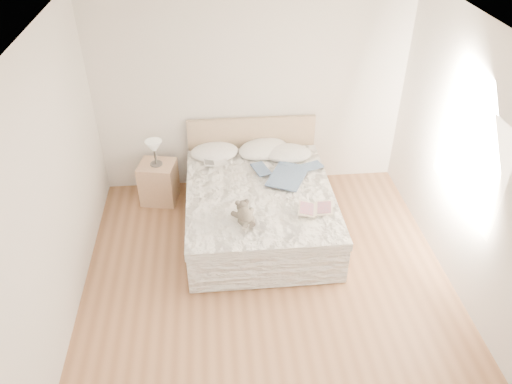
% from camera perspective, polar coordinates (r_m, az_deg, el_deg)
% --- Properties ---
extents(floor, '(4.00, 4.50, 0.00)m').
position_cam_1_polar(floor, '(5.43, 1.59, -11.76)').
color(floor, brown).
rests_on(floor, ground).
extents(ceiling, '(4.00, 4.50, 0.00)m').
position_cam_1_polar(ceiling, '(3.92, 2.25, 16.32)').
color(ceiling, white).
rests_on(ceiling, ground).
extents(wall_back, '(4.00, 0.02, 2.70)m').
position_cam_1_polar(wall_back, '(6.49, -0.59, 11.44)').
color(wall_back, silver).
rests_on(wall_back, ground).
extents(wall_left, '(0.02, 4.50, 2.70)m').
position_cam_1_polar(wall_left, '(4.75, -22.83, -1.35)').
color(wall_left, silver).
rests_on(wall_left, ground).
extents(wall_right, '(0.02, 4.50, 2.70)m').
position_cam_1_polar(wall_right, '(5.15, 24.52, 1.18)').
color(wall_right, silver).
rests_on(wall_right, ground).
extents(window, '(0.02, 1.30, 1.10)m').
position_cam_1_polar(window, '(5.32, 23.29, 3.87)').
color(window, white).
rests_on(window, wall_right).
extents(bed, '(1.72, 2.14, 1.00)m').
position_cam_1_polar(bed, '(6.11, 0.33, -1.62)').
color(bed, tan).
rests_on(bed, floor).
extents(nightstand, '(0.52, 0.48, 0.56)m').
position_cam_1_polar(nightstand, '(6.71, -11.04, 1.12)').
color(nightstand, tan).
rests_on(nightstand, floor).
extents(table_lamp, '(0.28, 0.28, 0.34)m').
position_cam_1_polar(table_lamp, '(6.43, -11.56, 4.95)').
color(table_lamp, '#4E4943').
rests_on(table_lamp, nightstand).
extents(pillow_left, '(0.65, 0.48, 0.19)m').
position_cam_1_polar(pillow_left, '(6.56, -4.75, 4.59)').
color(pillow_left, white).
rests_on(pillow_left, bed).
extents(pillow_middle, '(0.79, 0.67, 0.20)m').
position_cam_1_polar(pillow_middle, '(6.60, 0.83, 4.95)').
color(pillow_middle, white).
rests_on(pillow_middle, bed).
extents(pillow_right, '(0.63, 0.46, 0.18)m').
position_cam_1_polar(pillow_right, '(6.52, 3.64, 4.44)').
color(pillow_right, white).
rests_on(pillow_right, bed).
extents(blouse, '(0.85, 0.87, 0.02)m').
position_cam_1_polar(blouse, '(6.08, 3.65, 1.86)').
color(blouse, '#354B6C').
rests_on(blouse, bed).
extents(photo_book, '(0.33, 0.24, 0.02)m').
position_cam_1_polar(photo_book, '(6.36, -4.70, 3.43)').
color(photo_book, silver).
rests_on(photo_book, bed).
extents(childrens_book, '(0.44, 0.34, 0.03)m').
position_cam_1_polar(childrens_book, '(5.56, 6.81, -1.95)').
color(childrens_book, beige).
rests_on(childrens_book, bed).
extents(teddy_bear, '(0.29, 0.36, 0.17)m').
position_cam_1_polar(teddy_bear, '(5.33, -1.27, -3.24)').
color(teddy_bear, '#5A5247').
rests_on(teddy_bear, bed).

